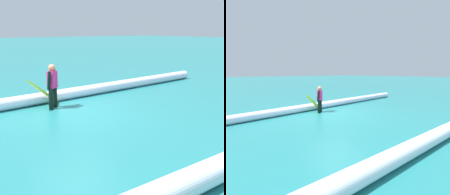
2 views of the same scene
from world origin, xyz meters
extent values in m
plane|color=#217678|center=(0.00, 0.00, 0.00)|extent=(168.60, 168.60, 0.00)
cylinder|color=black|center=(0.36, -0.83, 0.33)|extent=(0.14, 0.14, 0.66)
cylinder|color=black|center=(0.13, -0.99, 0.33)|extent=(0.14, 0.14, 0.66)
cube|color=#D82672|center=(0.24, -0.91, 0.92)|extent=(0.39, 0.36, 0.53)
sphere|color=#C47151|center=(0.24, -0.91, 1.29)|extent=(0.22, 0.22, 0.22)
cylinder|color=black|center=(0.42, -0.78, 0.92)|extent=(0.09, 0.20, 0.58)
cylinder|color=black|center=(0.07, -1.03, 0.92)|extent=(0.09, 0.23, 0.58)
ellipsoid|color=yellow|center=(0.44, -1.19, 0.51)|extent=(1.53, 0.88, 1.05)
ellipsoid|color=red|center=(0.44, -1.19, 0.52)|extent=(1.19, 0.60, 0.85)
cylinder|color=white|center=(-0.09, -1.69, 0.19)|extent=(15.71, 1.43, 0.39)
camera|label=1|loc=(4.76, 7.75, 2.46)|focal=49.73mm
camera|label=2|loc=(6.43, 7.37, 2.16)|focal=31.12mm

